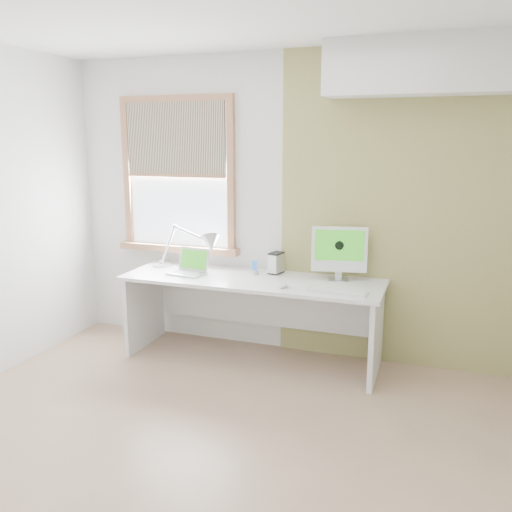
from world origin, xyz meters
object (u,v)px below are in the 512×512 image
at_px(external_drive, 276,263).
at_px(laptop, 190,267).
at_px(desk, 254,298).
at_px(imac, 339,250).
at_px(desk_lamp, 201,246).

bearing_deg(external_drive, laptop, -160.79).
xyz_separation_m(desk, imac, (0.70, 0.12, 0.45)).
bearing_deg(external_drive, desk_lamp, -176.48).
height_order(desk_lamp, laptop, desk_lamp).
bearing_deg(external_drive, desk, -130.97).
bearing_deg(external_drive, imac, -4.19).
relative_size(desk_lamp, external_drive, 3.81).
relative_size(desk, external_drive, 11.84).
bearing_deg(laptop, desk_lamp, 86.45).
bearing_deg(imac, desk_lamp, -179.90).
bearing_deg(desk_lamp, desk, -12.48).
relative_size(desk_lamp, imac, 1.54).
relative_size(desk_lamp, laptop, 2.10).
xyz_separation_m(external_drive, imac, (0.55, -0.04, 0.16)).
height_order(external_drive, imac, imac).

